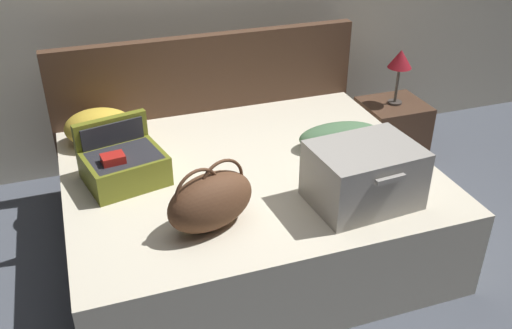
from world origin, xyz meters
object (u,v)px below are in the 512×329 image
(bed, at_px, (249,207))
(pillow_center_head, at_px, (99,127))
(nightstand, at_px, (390,134))
(table_lamp, at_px, (400,61))
(hard_case_medium, at_px, (123,164))
(pillow_near_headboard, at_px, (339,135))
(duffel_bag, at_px, (211,201))
(hard_case_large, at_px, (364,175))

(bed, bearing_deg, pillow_center_head, 141.22)
(nightstand, xyz_separation_m, table_lamp, (0.00, 0.00, 0.56))
(bed, bearing_deg, hard_case_medium, 170.60)
(pillow_near_headboard, xyz_separation_m, nightstand, (0.69, 0.49, -0.34))
(duffel_bag, bearing_deg, nightstand, 32.13)
(nightstand, height_order, table_lamp, table_lamp)
(hard_case_medium, xyz_separation_m, duffel_bag, (0.34, -0.56, 0.04))
(pillow_near_headboard, bearing_deg, duffel_bag, -150.47)
(hard_case_medium, xyz_separation_m, table_lamp, (1.97, 0.47, 0.19))
(duffel_bag, bearing_deg, bed, 52.89)
(bed, bearing_deg, nightstand, 24.08)
(bed, relative_size, hard_case_large, 3.68)
(bed, relative_size, duffel_bag, 4.00)
(pillow_center_head, relative_size, nightstand, 0.84)
(hard_case_medium, bearing_deg, table_lamp, 0.61)
(bed, distance_m, hard_case_medium, 0.77)
(hard_case_large, height_order, table_lamp, table_lamp)
(table_lamp, bearing_deg, nightstand, 0.00)
(duffel_bag, height_order, nightstand, duffel_bag)
(bed, distance_m, nightstand, 1.42)
(pillow_center_head, bearing_deg, hard_case_large, -42.52)
(pillow_near_headboard, xyz_separation_m, pillow_center_head, (-1.36, 0.52, 0.04))
(nightstand, relative_size, table_lamp, 1.25)
(hard_case_medium, bearing_deg, pillow_near_headboard, -13.83)
(pillow_near_headboard, bearing_deg, hard_case_large, -105.43)
(pillow_center_head, height_order, table_lamp, table_lamp)
(hard_case_large, bearing_deg, table_lamp, 47.14)
(hard_case_medium, relative_size, pillow_near_headboard, 0.93)
(bed, bearing_deg, duffel_bag, -127.11)
(bed, xyz_separation_m, nightstand, (1.29, 0.58, -0.01))
(table_lamp, bearing_deg, pillow_center_head, 179.26)
(bed, relative_size, pillow_near_headboard, 3.98)
(pillow_near_headboard, height_order, table_lamp, table_lamp)
(table_lamp, bearing_deg, hard_case_large, -128.43)
(bed, distance_m, hard_case_large, 0.78)
(hard_case_medium, height_order, pillow_near_headboard, hard_case_medium)
(pillow_near_headboard, bearing_deg, hard_case_medium, 178.89)
(hard_case_large, xyz_separation_m, nightstand, (0.85, 1.07, -0.43))
(pillow_near_headboard, bearing_deg, bed, -171.82)
(nightstand, bearing_deg, hard_case_large, -128.43)
(hard_case_large, bearing_deg, pillow_near_headboard, 70.14)
(hard_case_medium, bearing_deg, duffel_bag, -71.65)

